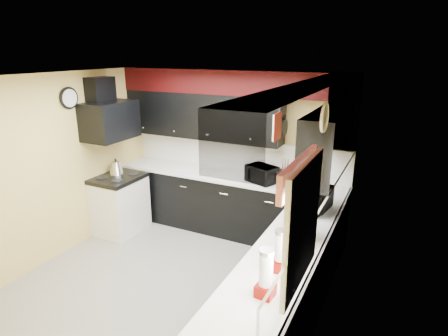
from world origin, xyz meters
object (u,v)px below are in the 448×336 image
toaster_oven (261,174)px  microwave (314,199)px  kettle (116,168)px  knife_block (280,176)px  utensil_crock (285,180)px

toaster_oven → microwave: bearing=-13.3°
microwave → kettle: microwave is taller
knife_block → kettle: (-2.44, -0.67, -0.02)m
kettle → knife_block: bearing=15.3°
utensil_crock → knife_block: size_ratio=0.72×
microwave → toaster_oven: bearing=62.9°
toaster_oven → microwave: 1.11m
microwave → knife_block: bearing=50.7°
microwave → utensil_crock: microwave is taller
microwave → knife_block: size_ratio=2.47×
utensil_crock → kettle: (-2.52, -0.64, 0.01)m
toaster_oven → utensil_crock: 0.34m
toaster_oven → knife_block: 0.26m
toaster_oven → utensil_crock: bearing=29.8°
toaster_oven → knife_block: size_ratio=2.13×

